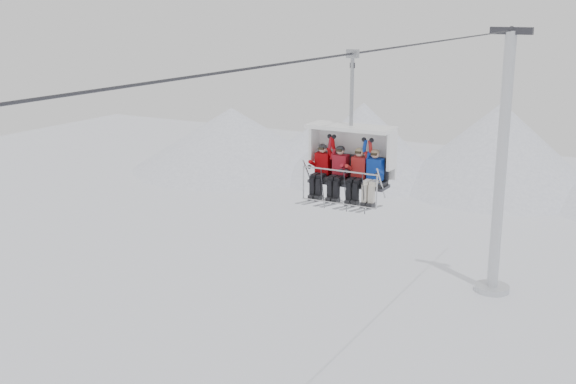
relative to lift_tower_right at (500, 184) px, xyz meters
The scene contains 8 objects.
ridgeline 20.33m from the lift_tower_right, 94.51° to the left, with size 72.00×21.00×7.00m.
lift_tower_right is the anchor object (origin of this frame).
haul_cable 23.25m from the lift_tower_right, 90.00° to the right, with size 0.06×0.06×50.00m, color #2F2F35.
chairlift_carrier 19.06m from the lift_tower_right, 90.00° to the right, with size 2.32×1.17×3.98m.
skier_far_left 19.26m from the lift_tower_right, 92.38° to the right, with size 0.40×1.69×1.59m.
skier_center_left 19.24m from the lift_tower_right, 90.77° to the right, with size 0.40×1.69×1.59m.
skier_center_right 19.24m from the lift_tower_right, 89.06° to the right, with size 0.40×1.69×1.59m.
skier_far_right 19.26m from the lift_tower_right, 87.70° to the right, with size 0.40×1.69×1.59m.
Camera 1 is at (7.72, -13.93, 14.56)m, focal length 45.00 mm.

